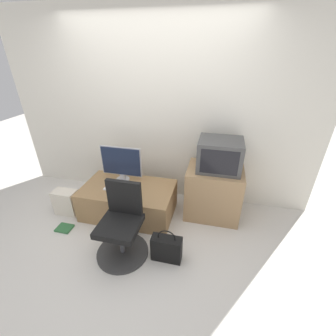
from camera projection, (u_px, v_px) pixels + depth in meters
name	position (u px, v px, depth m)	size (l,w,h in m)	color
ground_plane	(128.00, 254.00, 2.57)	(12.00, 12.00, 0.00)	beige
wall_back	(157.00, 112.00, 3.10)	(4.40, 0.05, 2.60)	silver
desk	(129.00, 200.00, 3.13)	(1.23, 0.72, 0.42)	#937047
side_stand	(213.00, 192.00, 3.05)	(0.72, 0.55, 0.71)	#A37F56
main_monitor	(121.00, 163.00, 3.08)	(0.58, 0.19, 0.51)	#B2B2B7
keyboard	(115.00, 189.00, 2.99)	(0.30, 0.11, 0.01)	white
mouse	(131.00, 189.00, 2.96)	(0.06, 0.04, 0.03)	silver
crt_tv	(220.00, 155.00, 2.79)	(0.54, 0.44, 0.40)	#474747
office_chair	(122.00, 228.00, 2.46)	(0.58, 0.58, 0.85)	#333333
cardboard_box_lower	(66.00, 202.00, 3.14)	(0.32, 0.19, 0.36)	beige
handbag	(167.00, 248.00, 2.44)	(0.33, 0.13, 0.41)	black
book	(64.00, 228.00, 2.92)	(0.20, 0.16, 0.02)	#2D6638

